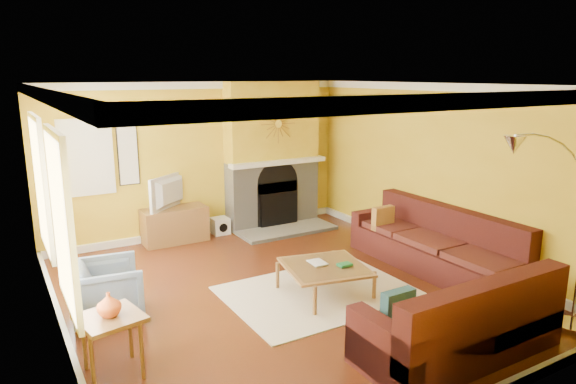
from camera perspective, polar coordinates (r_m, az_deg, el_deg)
floor at (r=6.99m, az=-0.33°, el=-10.98°), size 5.50×6.00×0.02m
ceiling at (r=6.39m, az=-0.36°, el=11.91°), size 5.50×6.00×0.02m
wall_back at (r=9.24m, az=-9.76°, el=3.58°), size 5.50×0.02×2.70m
wall_front at (r=4.33m, az=20.23°, el=-7.82°), size 5.50×0.02×2.70m
wall_left at (r=5.74m, az=-24.97°, el=-3.20°), size 0.02×6.00×2.70m
wall_right at (r=8.26m, az=16.47°, el=2.13°), size 0.02×6.00×2.70m
baseboard at (r=6.96m, az=-0.33°, el=-10.45°), size 5.50×6.00×0.12m
crown_molding at (r=6.39m, az=-0.36°, el=11.28°), size 5.50×6.00×0.12m
window_left_near at (r=6.97m, az=-25.88°, el=0.68°), size 0.06×1.22×1.72m
window_left_far at (r=5.13m, az=-23.99°, el=-3.20°), size 0.06×1.22×1.72m
window_back at (r=8.68m, az=-21.50°, el=3.61°), size 0.82×0.06×1.22m
wall_art at (r=8.81m, az=-17.37°, el=4.37°), size 0.34×0.04×1.14m
fireplace at (r=9.61m, az=-1.75°, el=4.12°), size 1.80×0.40×2.70m
mantel at (r=9.41m, az=-1.04°, el=3.32°), size 1.92×0.22×0.08m
hearth at (r=9.44m, az=-0.09°, el=-4.27°), size 1.80×0.70×0.06m
sunburst at (r=9.33m, az=-1.09°, el=7.57°), size 0.70×0.04×0.70m
rug at (r=6.92m, az=3.50°, el=-11.10°), size 2.40×1.80×0.02m
sectional_sofa at (r=6.85m, az=12.12°, el=-7.65°), size 3.10×3.70×0.90m
coffee_table at (r=6.83m, az=4.11°, el=-9.68°), size 1.20×1.20×0.40m
media_console at (r=9.04m, az=-12.48°, el=-3.58°), size 1.09×0.49×0.60m
tv at (r=8.89m, az=-12.66°, el=0.02°), size 0.86×0.71×0.57m
subwoofer at (r=9.39m, az=-7.55°, el=-3.74°), size 0.29×0.29×0.29m
armchair at (r=6.46m, az=-19.44°, el=-10.34°), size 0.87×0.85×0.71m
side_table at (r=5.38m, az=-18.93°, el=-15.80°), size 0.65×0.65×0.61m
vase at (r=5.19m, az=-19.28°, el=-11.70°), size 0.25×0.25×0.24m
book at (r=6.75m, az=2.58°, el=-8.00°), size 0.21×0.27×0.03m
arc_lamp at (r=5.96m, az=27.05°, el=-4.97°), size 1.43×0.36×2.27m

